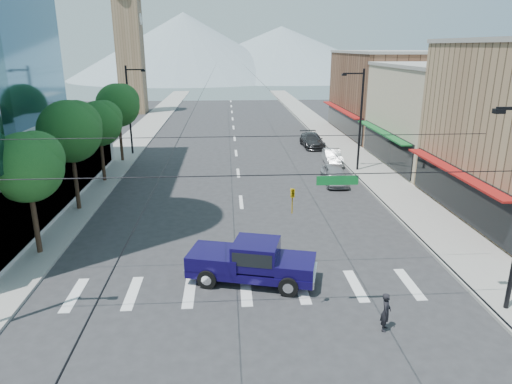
# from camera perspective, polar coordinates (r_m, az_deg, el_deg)

# --- Properties ---
(ground) EXTENTS (160.00, 160.00, 0.00)m
(ground) POSITION_cam_1_polar(r_m,az_deg,el_deg) (20.40, -0.51, -14.15)
(ground) COLOR #28282B
(ground) RESTS_ON ground
(sidewalk_left) EXTENTS (4.00, 120.00, 0.15)m
(sidewalk_left) POSITION_cam_1_polar(r_m,az_deg,el_deg) (59.33, -14.48, 6.77)
(sidewalk_left) COLOR gray
(sidewalk_left) RESTS_ON ground
(sidewalk_right) EXTENTS (4.00, 120.00, 0.15)m
(sidewalk_right) POSITION_cam_1_polar(r_m,az_deg,el_deg) (59.71, 8.95, 7.19)
(sidewalk_right) COLOR gray
(sidewalk_right) RESTS_ON ground
(shop_mid) EXTENTS (12.00, 14.00, 9.00)m
(shop_mid) POSITION_cam_1_polar(r_m,az_deg,el_deg) (46.73, 23.25, 8.59)
(shop_mid) COLOR tan
(shop_mid) RESTS_ON ground
(shop_far) EXTENTS (12.00, 18.00, 10.00)m
(shop_far) POSITION_cam_1_polar(r_m,az_deg,el_deg) (61.28, 16.65, 11.59)
(shop_far) COLOR brown
(shop_far) RESTS_ON ground
(clock_tower) EXTENTS (4.80, 4.80, 20.40)m
(clock_tower) POSITION_cam_1_polar(r_m,az_deg,el_deg) (80.81, -15.49, 17.02)
(clock_tower) COLOR #8C6B4C
(clock_tower) RESTS_ON ground
(mountain_left) EXTENTS (80.00, 80.00, 22.00)m
(mountain_left) POSITION_cam_1_polar(r_m,az_deg,el_deg) (167.89, -8.92, 17.60)
(mountain_left) COLOR gray
(mountain_left) RESTS_ON ground
(mountain_right) EXTENTS (90.00, 90.00, 18.00)m
(mountain_right) POSITION_cam_1_polar(r_m,az_deg,el_deg) (178.54, 3.18, 17.12)
(mountain_right) COLOR gray
(mountain_right) RESTS_ON ground
(tree_near) EXTENTS (3.65, 3.64, 6.71)m
(tree_near) POSITION_cam_1_polar(r_m,az_deg,el_deg) (26.14, -26.42, 3.08)
(tree_near) COLOR black
(tree_near) RESTS_ON ground
(tree_midnear) EXTENTS (4.09, 4.09, 7.52)m
(tree_midnear) POSITION_cam_1_polar(r_m,az_deg,el_deg) (32.45, -22.01, 7.26)
(tree_midnear) COLOR black
(tree_midnear) RESTS_ON ground
(tree_midfar) EXTENTS (3.65, 3.64, 6.71)m
(tree_midfar) POSITION_cam_1_polar(r_m,az_deg,el_deg) (39.17, -18.84, 8.30)
(tree_midfar) COLOR black
(tree_midfar) RESTS_ON ground
(tree_far) EXTENTS (4.09, 4.09, 7.52)m
(tree_far) POSITION_cam_1_polar(r_m,az_deg,el_deg) (45.83, -16.73, 10.50)
(tree_far) COLOR black
(tree_far) RESTS_ON ground
(signal_rig) EXTENTS (21.80, 0.20, 9.00)m
(signal_rig) POSITION_cam_1_polar(r_m,az_deg,el_deg) (17.45, 0.27, -2.83)
(signal_rig) COLOR black
(signal_rig) RESTS_ON ground
(lamp_pole_nw) EXTENTS (2.00, 0.25, 9.00)m
(lamp_pole_nw) POSITION_cam_1_polar(r_m,az_deg,el_deg) (48.64, -15.45, 10.21)
(lamp_pole_nw) COLOR black
(lamp_pole_nw) RESTS_ON ground
(lamp_pole_ne) EXTENTS (2.00, 0.25, 9.00)m
(lamp_pole_ne) POSITION_cam_1_polar(r_m,az_deg,el_deg) (41.39, 12.80, 9.19)
(lamp_pole_ne) COLOR black
(lamp_pole_ne) RESTS_ON ground
(pickup_truck) EXTENTS (6.43, 3.62, 2.07)m
(pickup_truck) POSITION_cam_1_polar(r_m,az_deg,el_deg) (21.89, -0.61, -8.57)
(pickup_truck) COLOR #0F083F
(pickup_truck) RESTS_ON ground
(pedestrian) EXTENTS (0.60, 0.69, 1.61)m
(pedestrian) POSITION_cam_1_polar(r_m,az_deg,el_deg) (19.26, 15.93, -14.21)
(pedestrian) COLOR black
(pedestrian) RESTS_ON ground
(parked_car_near) EXTENTS (2.00, 4.59, 1.54)m
(parked_car_near) POSITION_cam_1_polar(r_m,az_deg,el_deg) (37.89, 9.78, 2.15)
(parked_car_near) COLOR #9B9B9F
(parked_car_near) RESTS_ON ground
(parked_car_mid) EXTENTS (1.80, 4.38, 1.41)m
(parked_car_mid) POSITION_cam_1_polar(r_m,az_deg,el_deg) (44.39, 9.51, 4.37)
(parked_car_mid) COLOR #BABABA
(parked_car_mid) RESTS_ON ground
(parked_car_far) EXTENTS (2.33, 5.36, 1.54)m
(parked_car_far) POSITION_cam_1_polar(r_m,az_deg,el_deg) (51.72, 7.03, 6.43)
(parked_car_far) COLOR #29292B
(parked_car_far) RESTS_ON ground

